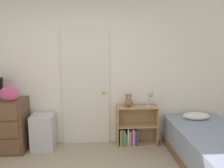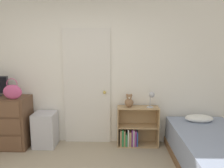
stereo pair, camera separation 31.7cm
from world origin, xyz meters
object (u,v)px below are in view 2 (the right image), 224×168
(teddy_bear, at_px, (129,101))
(desk_lamp, at_px, (151,96))
(storage_bin, at_px, (45,129))
(bookshelf, at_px, (134,130))
(bed, at_px, (216,154))
(handbag, at_px, (12,92))

(teddy_bear, distance_m, desk_lamp, 0.40)
(teddy_bear, bearing_deg, storage_bin, -177.61)
(storage_bin, xyz_separation_m, bookshelf, (1.58, 0.07, -0.03))
(desk_lamp, relative_size, bed, 0.15)
(storage_bin, relative_size, bed, 0.31)
(storage_bin, distance_m, desk_lamp, 1.96)
(storage_bin, height_order, bed, bed)
(storage_bin, height_order, teddy_bear, teddy_bear)
(desk_lamp, bearing_deg, bed, -44.32)
(handbag, relative_size, storage_bin, 0.57)
(storage_bin, distance_m, bed, 2.77)
(desk_lamp, bearing_deg, storage_bin, -179.32)
(bookshelf, xyz_separation_m, bed, (1.09, -0.83, -0.02))
(storage_bin, bearing_deg, teddy_bear, 2.39)
(bookshelf, distance_m, teddy_bear, 0.54)
(handbag, distance_m, storage_bin, 0.87)
(storage_bin, distance_m, teddy_bear, 1.57)
(bookshelf, relative_size, bed, 0.37)
(bookshelf, xyz_separation_m, desk_lamp, (0.28, -0.04, 0.63))
(storage_bin, bearing_deg, handbag, -156.24)
(handbag, xyz_separation_m, desk_lamp, (2.31, 0.22, -0.12))
(handbag, bearing_deg, bookshelf, 7.38)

